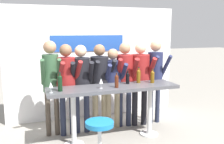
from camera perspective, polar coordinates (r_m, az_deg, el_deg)
The scene contains 19 objects.
ground_plane at distance 4.87m, azimuth 0.34°, elevation -15.15°, with size 40.00×40.00×0.00m, color gray.
back_wall at distance 5.86m, azimuth -4.18°, elevation 2.18°, with size 4.00×0.12×2.56m.
tasting_table at distance 4.58m, azimuth 0.36°, elevation -5.22°, with size 2.40×0.60×1.03m.
bar_stool at distance 3.92m, azimuth -2.84°, elevation -14.26°, with size 0.46×0.46×0.67m.
person_far_left at distance 4.84m, azimuth -13.78°, elevation -0.98°, with size 0.38×0.54×1.84m.
person_left at distance 4.82m, azimuth -10.30°, elevation -1.66°, with size 0.47×0.59×1.78m.
person_center_left at distance 4.90m, azimuth -7.06°, elevation -1.63°, with size 0.46×0.58×1.75m.
person_center at distance 5.03m, azimuth -2.80°, elevation -1.26°, with size 0.49×0.60×1.76m.
person_center_right at distance 5.10m, azimuth 0.21°, elevation -1.77°, with size 0.42×0.53×1.67m.
person_right at distance 5.18m, azimuth 2.95°, elevation -0.64°, with size 0.45×0.58×1.79m.
person_far_right at distance 5.28m, azimuth 6.46°, elevation -0.66°, with size 0.49×0.59×1.78m.
person_rightmost at distance 5.45m, azimuth 9.86°, elevation 0.13°, with size 0.40×0.55×1.83m.
wine_bottle_0 at distance 4.88m, azimuth 9.22°, elevation -0.96°, with size 0.08×0.08×0.27m.
wine_bottle_1 at distance 4.42m, azimuth 1.06°, elevation -1.98°, with size 0.07×0.07×0.27m.
wine_bottle_2 at distance 4.84m, azimuth 6.08°, elevation -0.81°, with size 0.08×0.08×0.31m.
wine_bottle_3 at distance 4.24m, azimuth -11.81°, elevation -2.34°, with size 0.08×0.08×0.33m.
wine_bottle_4 at distance 4.73m, azimuth 3.59°, elevation -1.31°, with size 0.07×0.07×0.25m.
wine_glass_0 at distance 4.36m, azimuth -2.53°, elevation -2.14°, with size 0.07×0.07×0.18m.
wine_glass_1 at distance 4.17m, azimuth -13.81°, elevation -2.97°, with size 0.07×0.07×0.18m.
Camera 1 is at (-1.42, -4.19, 2.04)m, focal length 40.00 mm.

